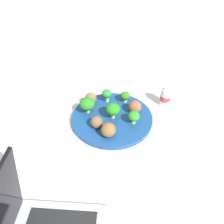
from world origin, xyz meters
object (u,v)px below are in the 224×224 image
broccoli_floret_center (107,94)px  plate (112,118)px  meatball_mid_right (108,130)px  broccoli_floret_near_rim (113,109)px  fork (39,152)px  broccoli_floret_mid_right (134,116)px  meatball_back_left (97,122)px  meatball_far_rim (135,107)px  broccoli_floret_far_rim (87,104)px  knife (37,144)px  yogurt_bottle (165,97)px  napkin (41,148)px  meatball_mid_left (91,98)px  broccoli_floret_back_right (125,96)px

broccoli_floret_center → plate: bearing=70.0°
plate → meatball_mid_right: bearing=51.2°
broccoli_floret_near_rim → fork: bearing=1.8°
broccoli_floret_mid_right → meatball_back_left: bearing=-22.5°
meatball_mid_right → meatball_far_rim: 0.15m
broccoli_floret_far_rim → plate: bearing=133.0°
broccoli_floret_mid_right → meatball_mid_right: (0.10, 0.01, -0.00)m
meatball_far_rim → knife: bearing=-7.3°
meatball_mid_right → yogurt_bottle: size_ratio=0.61×
fork → knife: bearing=-96.5°
napkin → yogurt_bottle: bearing=176.2°
broccoli_floret_mid_right → napkin: bearing=-12.7°
knife → meatball_mid_left: bearing=-160.6°
broccoli_floret_far_rim → meatball_back_left: broccoli_floret_far_rim is taller
broccoli_floret_mid_right → fork: 0.32m
broccoli_floret_near_rim → broccoli_floret_far_rim: size_ratio=0.95×
meatball_back_left → knife: 0.20m
yogurt_bottle → meatball_mid_right: bearing=9.2°
broccoli_floret_center → broccoli_floret_near_rim: 0.09m
broccoli_floret_mid_right → knife: (0.31, -0.09, -0.04)m
meatball_mid_right → fork: meatball_mid_right is taller
napkin → knife: size_ratio=1.17×
fork → broccoli_floret_near_rim: bearing=-178.2°
meatball_mid_right → meatball_back_left: bearing=-77.7°
broccoli_floret_near_rim → meatball_mid_right: (0.06, 0.07, -0.01)m
napkin → broccoli_floret_near_rim: bearing=178.1°
meatball_back_left → broccoli_floret_mid_right: bearing=157.5°
meatball_back_left → meatball_far_rim: 0.15m
broccoli_floret_center → meatball_mid_left: 0.06m
broccoli_floret_near_rim → broccoli_floret_back_right: size_ratio=1.33×
broccoli_floret_near_rim → fork: (0.27, 0.01, -0.04)m
plate → broccoli_floret_back_right: (-0.09, -0.05, 0.03)m
plate → knife: size_ratio=1.92×
broccoli_floret_near_rim → meatball_mid_right: size_ratio=1.18×
meatball_mid_left → broccoli_floret_mid_right: bearing=112.5°
plate → yogurt_bottle: bearing=172.6°
meatball_far_rim → yogurt_bottle: 0.14m
fork → broccoli_floret_back_right: bearing=-170.3°
meatball_mid_left → broccoli_floret_far_rim: bearing=50.0°
plate → broccoli_floret_mid_right: (-0.04, 0.06, 0.04)m
plate → napkin: 0.26m
broccoli_floret_center → meatball_back_left: (0.10, 0.10, -0.01)m
meatball_far_rim → plate: bearing=-15.3°
meatball_far_rim → fork: (0.35, -0.01, -0.03)m
broccoli_floret_far_rim → meatball_mid_right: size_ratio=1.24×
meatball_mid_left → meatball_back_left: 0.13m
meatball_back_left → napkin: bearing=-6.3°
broccoli_floret_mid_right → broccoli_floret_far_rim: broccoli_floret_far_rim is taller
meatball_mid_right → meatball_mid_left: size_ratio=1.09×
broccoli_floret_mid_right → broccoli_floret_back_right: size_ratio=1.07×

